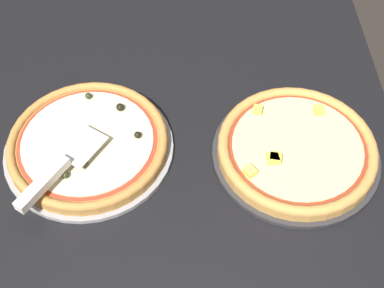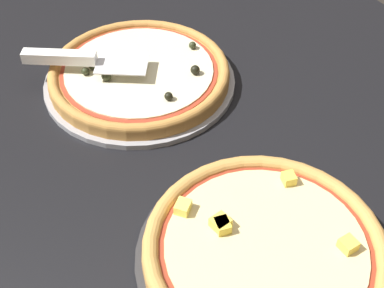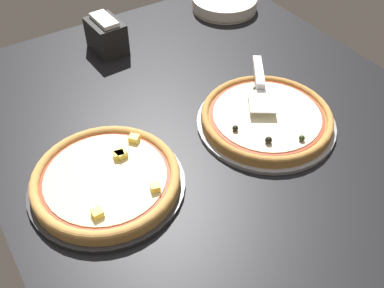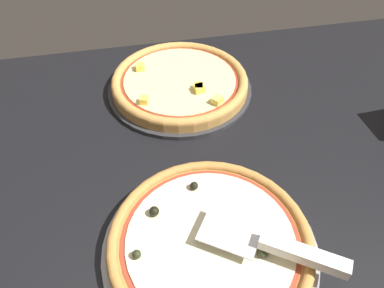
% 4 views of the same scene
% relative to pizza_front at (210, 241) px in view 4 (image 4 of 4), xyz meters
% --- Properties ---
extents(ground_plane, '(1.30, 1.09, 0.04)m').
position_rel_pizza_front_xyz_m(ground_plane, '(0.06, 0.10, -0.04)').
color(ground_plane, black).
extents(pizza_pan_front, '(0.34, 0.34, 0.01)m').
position_rel_pizza_front_xyz_m(pizza_pan_front, '(-0.00, -0.00, -0.02)').
color(pizza_pan_front, '#939399').
rests_on(pizza_pan_front, ground_plane).
extents(pizza_front, '(0.32, 0.32, 0.04)m').
position_rel_pizza_front_xyz_m(pizza_front, '(0.00, 0.00, 0.00)').
color(pizza_front, '#B77F3D').
rests_on(pizza_front, pizza_pan_front).
extents(pizza_pan_back, '(0.34, 0.34, 0.01)m').
position_rel_pizza_front_xyz_m(pizza_pan_back, '(0.03, 0.42, -0.02)').
color(pizza_pan_back, '#2D2D30').
rests_on(pizza_pan_back, ground_plane).
extents(pizza_back, '(0.32, 0.32, 0.04)m').
position_rel_pizza_front_xyz_m(pizza_back, '(0.03, 0.42, 0.00)').
color(pizza_back, '#C68E47').
rests_on(pizza_back, pizza_pan_back).
extents(serving_spatula, '(0.21, 0.16, 0.02)m').
position_rel_pizza_front_xyz_m(serving_spatula, '(0.10, -0.05, 0.03)').
color(serving_spatula, silver).
rests_on(serving_spatula, pizza_front).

